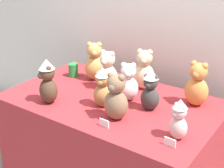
# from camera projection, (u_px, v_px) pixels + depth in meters

# --- Properties ---
(wall_back) EXTENTS (7.00, 0.08, 2.60)m
(wall_back) POSITION_uv_depth(u_px,v_px,m) (161.00, 13.00, 2.72)
(wall_back) COLOR silver
(wall_back) RESTS_ON ground_plane
(display_table) EXTENTS (1.51, 0.92, 0.80)m
(display_table) POSITION_uv_depth(u_px,v_px,m) (112.00, 146.00, 2.54)
(display_table) COLOR maroon
(display_table) RESTS_ON ground_plane
(teddy_bear_sand) EXTENTS (0.20, 0.18, 0.31)m
(teddy_bear_sand) POSITION_uv_depth(u_px,v_px,m) (144.00, 71.00, 2.51)
(teddy_bear_sand) COLOR #CCB78E
(teddy_bear_sand) RESTS_ON display_table
(teddy_bear_cocoa) EXTENTS (0.18, 0.17, 0.32)m
(teddy_bear_cocoa) POSITION_uv_depth(u_px,v_px,m) (48.00, 82.00, 2.28)
(teddy_bear_cocoa) COLOR #4C3323
(teddy_bear_cocoa) RESTS_ON display_table
(teddy_bear_charcoal) EXTENTS (0.14, 0.12, 0.29)m
(teddy_bear_charcoal) POSITION_uv_depth(u_px,v_px,m) (150.00, 90.00, 2.19)
(teddy_bear_charcoal) COLOR #383533
(teddy_bear_charcoal) RESTS_ON display_table
(teddy_bear_blush) EXTENTS (0.14, 0.13, 0.25)m
(teddy_bear_blush) POSITION_uv_depth(u_px,v_px,m) (179.00, 120.00, 1.87)
(teddy_bear_blush) COLOR beige
(teddy_bear_blush) RESTS_ON display_table
(teddy_bear_honey) EXTENTS (0.21, 0.20, 0.32)m
(teddy_bear_honey) POSITION_uv_depth(u_px,v_px,m) (95.00, 62.00, 2.66)
(teddy_bear_honey) COLOR tan
(teddy_bear_honey) RESTS_ON display_table
(teddy_bear_snow) EXTENTS (0.18, 0.17, 0.28)m
(teddy_bear_snow) POSITION_uv_depth(u_px,v_px,m) (128.00, 83.00, 2.33)
(teddy_bear_snow) COLOR white
(teddy_bear_snow) RESTS_ON display_table
(teddy_bear_caramel) EXTENTS (0.15, 0.14, 0.28)m
(teddy_bear_caramel) POSITION_uv_depth(u_px,v_px,m) (102.00, 88.00, 2.23)
(teddy_bear_caramel) COLOR #B27A42
(teddy_bear_caramel) RESTS_ON display_table
(teddy_bear_mocha) EXTENTS (0.17, 0.15, 0.31)m
(teddy_bear_mocha) POSITION_uv_depth(u_px,v_px,m) (116.00, 98.00, 2.07)
(teddy_bear_mocha) COLOR #7F6047
(teddy_bear_mocha) RESTS_ON display_table
(teddy_bear_cream) EXTENTS (0.17, 0.15, 0.31)m
(teddy_bear_cream) POSITION_uv_depth(u_px,v_px,m) (107.00, 71.00, 2.50)
(teddy_bear_cream) COLOR beige
(teddy_bear_cream) RESTS_ON display_table
(teddy_bear_ginger) EXTENTS (0.16, 0.14, 0.32)m
(teddy_bear_ginger) POSITION_uv_depth(u_px,v_px,m) (197.00, 85.00, 2.25)
(teddy_bear_ginger) COLOR #D17F3D
(teddy_bear_ginger) RESTS_ON display_table
(party_cup_green) EXTENTS (0.08, 0.08, 0.11)m
(party_cup_green) POSITION_uv_depth(u_px,v_px,m) (73.00, 70.00, 2.76)
(party_cup_green) COLOR #238C3D
(party_cup_green) RESTS_ON display_table
(name_card_front_left) EXTENTS (0.07, 0.01, 0.05)m
(name_card_front_left) POSITION_uv_depth(u_px,v_px,m) (170.00, 142.00, 1.83)
(name_card_front_left) COLOR white
(name_card_front_left) RESTS_ON display_table
(name_card_front_middle) EXTENTS (0.07, 0.01, 0.05)m
(name_card_front_middle) POSITION_uv_depth(u_px,v_px,m) (104.00, 123.00, 2.02)
(name_card_front_middle) COLOR white
(name_card_front_middle) RESTS_ON display_table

